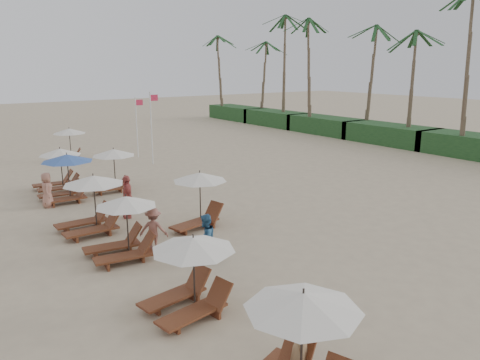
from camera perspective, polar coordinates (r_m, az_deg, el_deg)
ground at (r=16.45m, az=11.39°, el=-9.61°), size 160.00×160.00×0.00m
shrub_hedge at (r=41.74m, az=17.84°, el=5.33°), size 3.20×53.00×1.60m
palm_row at (r=41.98m, az=17.68°, el=17.88°), size 7.00×52.00×12.30m
lounger_station_0 at (r=9.55m, az=6.25°, el=-20.42°), size 2.76×2.59×2.31m
lounger_station_1 at (r=12.70m, az=-6.54°, el=-11.49°), size 2.62×2.27×2.07m
lounger_station_2 at (r=16.53m, az=-14.34°, el=-5.85°), size 2.54×2.10×2.15m
lounger_station_3 at (r=19.33m, az=-17.95°, el=-2.93°), size 2.72×2.38×2.28m
lounger_station_4 at (r=24.17m, az=-20.65°, el=0.36°), size 2.69×2.46×2.30m
lounger_station_5 at (r=26.43m, az=-21.43°, el=1.03°), size 2.58×2.16×2.23m
inland_station_0 at (r=19.00m, az=-5.23°, el=-2.02°), size 2.85×2.24×2.22m
inland_station_1 at (r=25.21m, az=-15.31°, el=1.93°), size 2.52×2.24×2.22m
inland_station_2 at (r=34.48m, az=-20.25°, el=4.52°), size 2.66×2.24×2.22m
beachgoer_near at (r=10.37m, az=7.49°, el=-18.99°), size 0.75×0.70×1.72m
beachgoer_mid_a at (r=15.72m, az=-4.23°, el=-7.16°), size 1.03×0.97×1.69m
beachgoer_mid_b at (r=17.00m, az=-10.49°, el=-5.93°), size 1.16×1.09×1.58m
beachgoer_far_a at (r=20.79m, az=-13.56°, el=-1.98°), size 0.70×1.18×1.89m
beachgoer_far_b at (r=23.49m, az=-22.46°, el=-1.14°), size 0.73×0.93×1.66m
flag_pole_near at (r=31.51m, az=-10.71°, el=6.62°), size 0.60×0.08×4.81m
flag_pole_far at (r=34.33m, az=-12.43°, el=6.67°), size 0.60×0.08×4.31m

